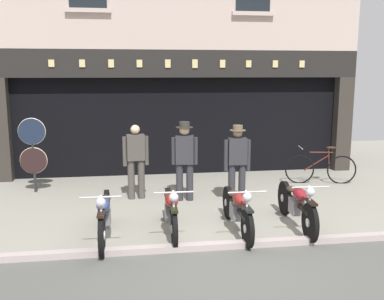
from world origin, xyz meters
The scene contains 13 objects.
ground centered at (0.00, -0.98, -0.04)m, with size 21.55×22.00×0.18m.
shop_facade centered at (0.00, 6.98, 1.78)m, with size 9.85×4.42×6.70m.
motorcycle_left centered at (-1.81, 0.73, 0.43)m, with size 0.62×2.03×0.92m.
motorcycle_center_left centered at (-0.70, 0.86, 0.42)m, with size 0.62×1.94×0.91m.
motorcycle_center centered at (0.44, 0.76, 0.41)m, with size 0.62×2.04×0.90m.
motorcycle_center_right centered at (1.54, 0.83, 0.43)m, with size 0.62×2.08×0.92m.
salesman_left centered at (-1.24, 3.06, 0.90)m, with size 0.56×0.27×1.63m.
shopkeeper_center centered at (-0.21, 2.78, 0.96)m, with size 0.56×0.36×1.71m.
salesman_right centered at (0.85, 2.45, 0.92)m, with size 0.56×0.33×1.66m.
tyre_sign_pole centered at (-3.55, 3.92, 1.06)m, with size 0.61×0.06×1.72m.
advert_board_near centered at (2.09, 5.40, 1.74)m, with size 0.83×0.03×1.03m.
advert_board_far centered at (3.13, 5.40, 1.74)m, with size 0.71×0.03×0.92m.
leaning_bicycle centered at (3.33, 3.75, 0.38)m, with size 1.73×0.53×0.95m.
Camera 1 is at (-1.38, -6.28, 2.73)m, focal length 40.88 mm.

